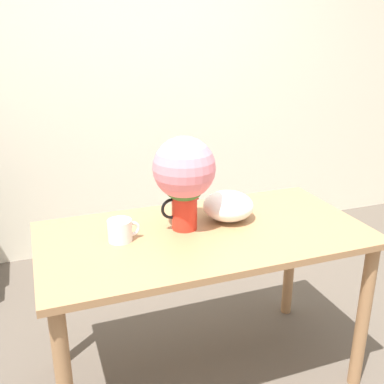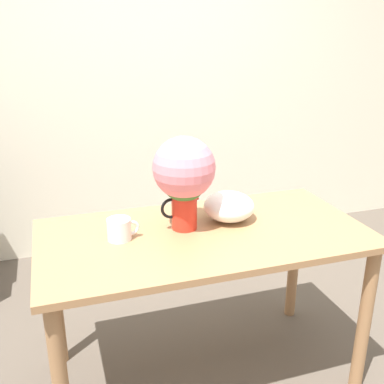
% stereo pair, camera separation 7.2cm
% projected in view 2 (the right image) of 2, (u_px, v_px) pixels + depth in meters
% --- Properties ---
extents(wall_back, '(8.00, 0.05, 2.60)m').
position_uv_depth(wall_back, '(148.00, 77.00, 3.26)').
color(wall_back, '#EDE5CC').
rests_on(wall_back, ground_plane).
extents(table, '(1.45, 0.75, 0.78)m').
position_uv_depth(table, '(204.00, 254.00, 2.03)').
color(table, '#A3754C').
rests_on(table, ground_plane).
extents(flower_vase, '(0.27, 0.27, 0.42)m').
position_uv_depth(flower_vase, '(184.00, 174.00, 1.94)').
color(flower_vase, red).
rests_on(flower_vase, table).
extents(coffee_mug, '(0.14, 0.10, 0.09)m').
position_uv_depth(coffee_mug, '(120.00, 229.00, 1.90)').
color(coffee_mug, white).
rests_on(coffee_mug, table).
extents(white_bowl, '(0.24, 0.24, 0.13)m').
position_uv_depth(white_bowl, '(229.00, 206.00, 2.10)').
color(white_bowl, white).
rests_on(white_bowl, table).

